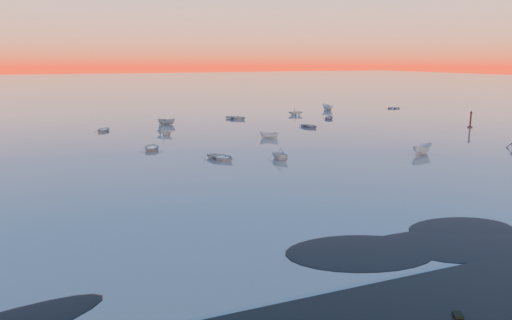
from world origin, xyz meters
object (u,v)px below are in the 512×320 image
boat_near_left (221,160)px  channel_marker (471,121)px  boat_near_right (280,159)px  boat_near_center (422,154)px

boat_near_left → channel_marker: 52.46m
boat_near_right → channel_marker: size_ratio=1.07×
boat_near_center → boat_near_right: boat_near_center is taller
boat_near_center → boat_near_right: size_ratio=1.17×
boat_near_right → channel_marker: (44.75, 12.58, 1.25)m
boat_near_left → boat_near_center: boat_near_center is taller
boat_near_left → boat_near_right: 7.31m
boat_near_center → channel_marker: (26.09, 16.96, 1.25)m
boat_near_left → boat_near_center: 26.41m
boat_near_left → boat_near_right: (6.76, -2.78, 0.00)m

